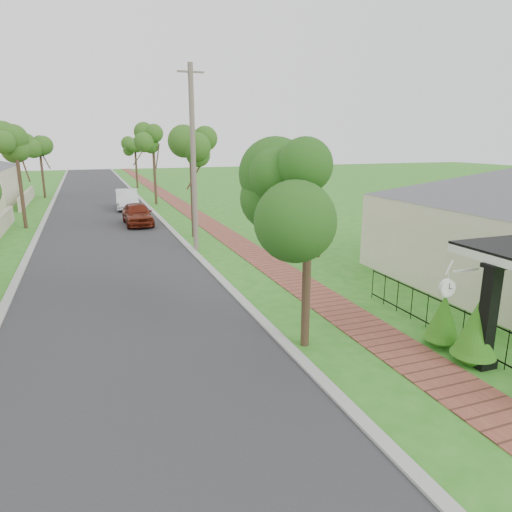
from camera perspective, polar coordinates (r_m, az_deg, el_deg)
ground at (r=10.57m, az=4.09°, el=-15.18°), size 160.00×160.00×0.00m
road at (r=28.83m, az=-18.31°, el=3.22°), size 7.00×120.00×0.02m
kerb_right at (r=29.17m, az=-11.14°, el=3.80°), size 0.30×120.00×0.10m
kerb_left at (r=28.95m, az=-25.53°, el=2.58°), size 0.30×120.00×0.10m
sidewalk at (r=29.68m, az=-6.17°, el=4.17°), size 1.50×120.00×0.03m
porch_post at (r=11.90m, az=26.92°, el=-7.35°), size 0.48×0.48×2.52m
picket_fence at (r=12.98m, az=24.47°, el=-8.10°), size 0.03×8.02×1.00m
street_trees at (r=35.21m, az=-19.20°, el=12.49°), size 10.70×37.65×5.89m
hedge_row at (r=11.74m, az=27.61°, el=-9.58°), size 0.91×4.27×1.80m
parked_car_red at (r=29.54m, az=-14.60°, el=5.10°), size 1.70×4.10×1.39m
parked_car_white at (r=36.65m, az=-15.83°, el=6.82°), size 1.83×4.61×1.49m
near_tree at (r=11.12m, az=6.62°, el=7.45°), size 1.90×1.90×4.89m
utility_pole at (r=21.75m, az=-7.84°, el=11.88°), size 1.20×0.24×8.51m
station_clock at (r=11.30m, az=22.93°, el=-3.55°), size 1.07×0.13×0.61m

